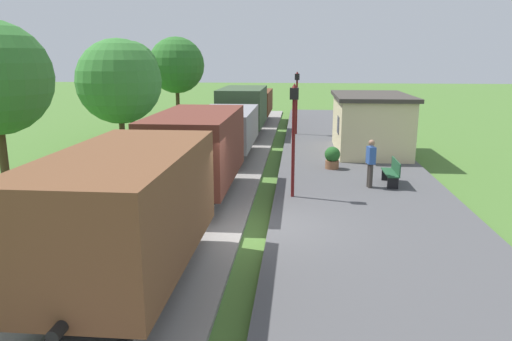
{
  "coord_description": "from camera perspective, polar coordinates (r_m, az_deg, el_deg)",
  "views": [
    {
      "loc": [
        0.98,
        -12.42,
        4.74
      ],
      "look_at": [
        -0.23,
        0.86,
        1.58
      ],
      "focal_mm": 33.58,
      "sensor_mm": 36.0,
      "label": 1
    }
  ],
  "objects": [
    {
      "name": "station_hut",
      "position": [
        23.91,
        13.43,
        5.54
      ],
      "size": [
        3.5,
        5.8,
        2.78
      ],
      "color": "beige",
      "rests_on": "platform_slab"
    },
    {
      "name": "bench_down_platform",
      "position": [
        28.43,
        12.01,
        4.91
      ],
      "size": [
        0.42,
        1.5,
        0.91
      ],
      "color": "#1E4C2D",
      "rests_on": "platform_slab"
    },
    {
      "name": "track_ballast",
      "position": [
        13.69,
        -9.49,
        -6.86
      ],
      "size": [
        3.8,
        60.0,
        0.12
      ],
      "primitive_type": "cube",
      "color": "gray",
      "rests_on": "ground"
    },
    {
      "name": "person_waiting",
      "position": [
        17.25,
        13.5,
        1.05
      ],
      "size": [
        0.31,
        0.42,
        1.71
      ],
      "rotation": [
        0.0,
        0.0,
        3.34
      ],
      "color": "#38332D",
      "rests_on": "platform_slab"
    },
    {
      "name": "lamp_post_far",
      "position": [
        28.67,
        4.89,
        9.4
      ],
      "size": [
        0.28,
        0.28,
        3.7
      ],
      "color": "#591414",
      "rests_on": "platform_slab"
    },
    {
      "name": "potted_planter",
      "position": [
        19.99,
        9.08,
        1.56
      ],
      "size": [
        0.64,
        0.64,
        0.92
      ],
      "color": "brown",
      "rests_on": "platform_slab"
    },
    {
      "name": "lamp_post_near",
      "position": [
        15.41,
        4.52,
        6.05
      ],
      "size": [
        0.28,
        0.28,
        3.7
      ],
      "color": "#591414",
      "rests_on": "platform_slab"
    },
    {
      "name": "rail_near",
      "position": [
        13.49,
        -6.53,
        -6.49
      ],
      "size": [
        0.07,
        60.0,
        0.14
      ],
      "primitive_type": "cube",
      "color": "slate",
      "rests_on": "track_ballast"
    },
    {
      "name": "tree_field_left",
      "position": [
        30.14,
        -14.83,
        11.48
      ],
      "size": [
        3.44,
        3.44,
        5.73
      ],
      "color": "#4C3823",
      "rests_on": "ground"
    },
    {
      "name": "bench_near_hut",
      "position": [
        17.93,
        15.92,
        -0.16
      ],
      "size": [
        0.42,
        1.5,
        0.91
      ],
      "color": "#1E4C2D",
      "rests_on": "platform_slab"
    },
    {
      "name": "tree_trackside_far",
      "position": [
        24.75,
        -16.0,
        10.15
      ],
      "size": [
        4.14,
        4.14,
        5.66
      ],
      "color": "#4C3823",
      "rests_on": "ground"
    },
    {
      "name": "rail_far",
      "position": [
        13.85,
        -12.41,
        -6.2
      ],
      "size": [
        0.07,
        60.0,
        0.14
      ],
      "primitive_type": "cube",
      "color": "slate",
      "rests_on": "track_ballast"
    },
    {
      "name": "platform_slab",
      "position": [
        13.43,
        14.49,
        -7.22
      ],
      "size": [
        6.0,
        60.0,
        0.25
      ],
      "primitive_type": "cube",
      "color": "#4C4C4F",
      "rests_on": "ground"
    },
    {
      "name": "freight_train",
      "position": [
        21.83,
        -3.79,
        4.97
      ],
      "size": [
        2.5,
        32.6,
        2.72
      ],
      "color": "brown",
      "rests_on": "rail_near"
    },
    {
      "name": "tree_field_distant",
      "position": [
        35.82,
        -9.46,
        12.26
      ],
      "size": [
        4.02,
        4.02,
        6.2
      ],
      "color": "#4C3823",
      "rests_on": "ground"
    },
    {
      "name": "ground_plane",
      "position": [
        13.33,
        0.64,
        -7.52
      ],
      "size": [
        160.0,
        160.0,
        0.0
      ],
      "primitive_type": "plane",
      "color": "#47702D"
    }
  ]
}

